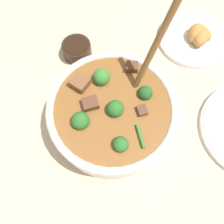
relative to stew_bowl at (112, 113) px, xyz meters
name	(u,v)px	position (x,y,z in m)	size (l,w,h in m)	color
ground_plane	(112,121)	(0.00, 0.00, -0.05)	(4.00, 4.00, 0.00)	#C6B293
stew_bowl	(112,113)	(0.00, 0.00, 0.00)	(0.27, 0.28, 0.28)	white
condiment_bowl	(77,49)	(-0.21, 0.06, -0.03)	(0.08, 0.08, 0.04)	black
food_plate	(195,36)	(-0.03, 0.33, -0.04)	(0.19, 0.19, 0.05)	white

